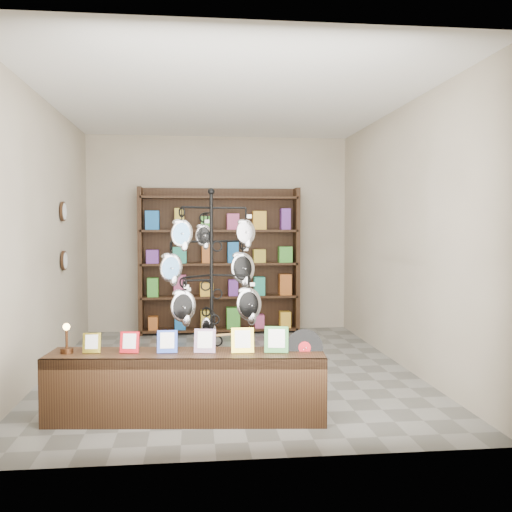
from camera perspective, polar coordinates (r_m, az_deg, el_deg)
The scene contains 6 objects.
ground at distance 6.57m, azimuth -2.67°, elevation -11.27°, with size 5.00×5.00×0.00m, color slate.
room_envelope at distance 6.38m, azimuth -2.71°, elevation 5.07°, with size 5.00×5.00×5.00m.
display_tree at distance 5.49m, azimuth -4.47°, elevation -1.96°, with size 1.03×1.00×1.98m.
front_shelf at distance 4.92m, azimuth -6.97°, elevation -12.76°, with size 2.34×0.71×0.81m.
back_shelving at distance 8.68m, azimuth -3.66°, elevation -0.91°, with size 2.42×0.36×2.20m.
wall_clocks at distance 7.33m, azimuth -18.69°, elevation 1.90°, with size 0.03×0.24×0.84m.
Camera 1 is at (-0.40, -6.36, 1.62)m, focal length 40.00 mm.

